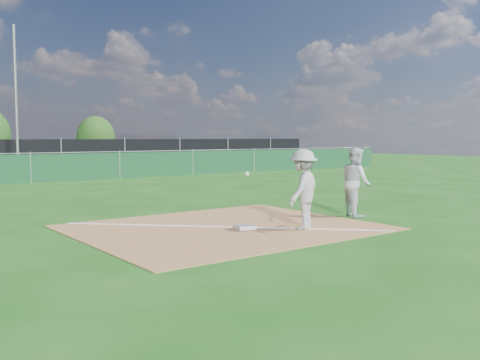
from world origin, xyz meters
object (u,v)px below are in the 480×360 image
at_px(light_pole, 16,99).
at_px(car_right, 74,156).
at_px(play_at_first, 303,189).
at_px(runner, 355,182).
at_px(tree_right, 96,138).
at_px(first_base, 245,227).

distance_m(light_pole, car_right, 7.54).
bearing_deg(light_pole, play_at_first, -90.86).
bearing_deg(play_at_first, runner, 14.72).
xyz_separation_m(light_pole, play_at_first, (-0.34, -22.87, -3.15)).
bearing_deg(car_right, light_pole, 119.06).
relative_size(play_at_first, car_right, 0.54).
bearing_deg(light_pole, tree_right, 50.71).
bearing_deg(first_base, runner, -2.18).
relative_size(runner, car_right, 0.38).
relative_size(light_pole, tree_right, 2.20).
bearing_deg(runner, first_base, 110.52).
height_order(play_at_first, tree_right, tree_right).
bearing_deg(play_at_first, first_base, 142.03).
height_order(light_pole, car_right, light_pole).
height_order(light_pole, tree_right, light_pole).
xyz_separation_m(runner, car_right, (2.87, 26.94, -0.18)).
bearing_deg(runner, tree_right, 10.90).
relative_size(runner, tree_right, 0.46).
xyz_separation_m(light_pole, runner, (2.00, -22.25, -3.16)).
height_order(runner, tree_right, tree_right).
bearing_deg(runner, play_at_first, 127.43).
relative_size(first_base, play_at_first, 0.15).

